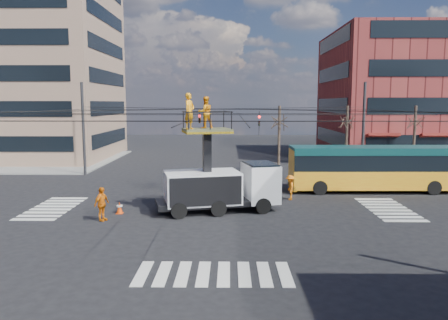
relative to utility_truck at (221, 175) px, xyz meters
The scene contains 15 objects.
ground 2.21m from the utility_truck, 96.73° to the left, with size 120.00×120.00×0.00m, color black.
sidewalk_ne 30.12m from the utility_truck, 45.83° to the left, with size 18.00×18.00×0.12m, color slate.
sidewalk_nw 30.21m from the utility_truck, 134.35° to the left, with size 18.00×18.00×0.12m, color slate.
crosswalks 2.20m from the utility_truck, 96.73° to the left, with size 22.40×22.40×0.02m, color silver, non-canonical shape.
building_tower 35.40m from the utility_truck, 131.95° to the left, with size 18.06×16.06×30.00m.
building_ne 33.25m from the utility_truck, 48.22° to the left, with size 20.06×16.06×14.00m.
overhead_network 2.35m from the utility_truck, 98.18° to the left, with size 24.24×24.24×8.00m.
tree_a 15.10m from the utility_truck, 70.64° to the left, with size 2.00×2.00×6.00m.
tree_b 17.98m from the utility_truck, 52.10° to the left, with size 2.00×2.00×6.00m.
tree_c 22.14m from the utility_truck, 39.68° to the left, with size 2.00×2.00×6.00m.
utility_truck is the anchor object (origin of this frame).
city_bus 12.30m from the utility_truck, 27.95° to the left, with size 12.06×2.78×3.20m.
traffic_cone 6.05m from the utility_truck, behind, with size 0.36×0.36×0.68m, color #F0430A.
worker_ground 6.78m from the utility_truck, 160.41° to the right, with size 1.07×0.45×1.83m, color orange.
flagger 5.53m from the utility_truck, 34.01° to the left, with size 1.04×0.60×1.61m, color orange.
Camera 1 is at (0.58, -25.37, 6.26)m, focal length 35.00 mm.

